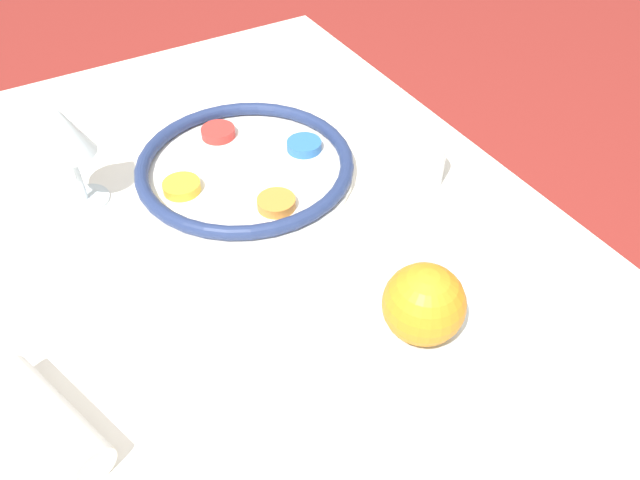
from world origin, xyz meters
TOP-DOWN VIEW (x-y plane):
  - seder_plate at (-0.28, 0.09)m, footprint 0.32×0.32m
  - wine_glass at (-0.34, -0.13)m, footprint 0.07×0.07m
  - fruit_stand at (0.14, 0.10)m, footprint 0.20×0.20m
  - orange_fruit at (0.15, 0.07)m, footprint 0.07×0.07m
  - napkin_roll at (0.00, -0.25)m, footprint 0.16×0.09m
  - cup_mid at (-0.14, 0.30)m, footprint 0.06×0.06m

SIDE VIEW (x-z plane):
  - seder_plate at x=-0.28m, z-range 0.77..0.80m
  - napkin_roll at x=0.00m, z-range 0.77..0.81m
  - cup_mid at x=-0.14m, z-range 0.77..0.83m
  - fruit_stand at x=0.14m, z-range 0.80..0.91m
  - wine_glass at x=-0.34m, z-range 0.80..0.95m
  - orange_fruit at x=0.15m, z-range 0.88..0.96m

